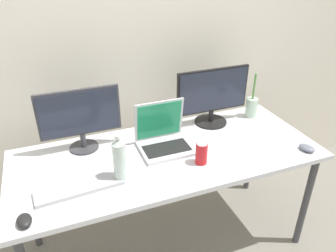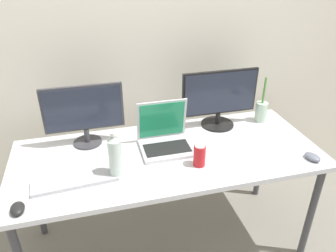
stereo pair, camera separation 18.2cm
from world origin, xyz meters
TOP-DOWN VIEW (x-y plane):
  - ground_plane at (0.00, 0.00)m, footprint 16.00×16.00m
  - wall_back at (0.00, 0.59)m, footprint 7.00×0.08m
  - work_desk at (0.00, 0.00)m, footprint 1.79×0.74m
  - monitor_left at (-0.45, 0.23)m, footprint 0.46×0.17m
  - monitor_center at (0.41, 0.25)m, footprint 0.50×0.22m
  - laptop_silver at (-0.00, 0.08)m, footprint 0.30×0.26m
  - keyboard_main at (-0.53, -0.14)m, footprint 0.44×0.15m
  - mouse_by_keyboard at (-0.78, -0.29)m, footprint 0.07×0.10m
  - mouse_by_laptop at (0.77, -0.27)m, footprint 0.09×0.11m
  - water_bottle at (-0.32, -0.14)m, footprint 0.07×0.07m
  - soda_can_near_keyboard at (0.14, -0.16)m, footprint 0.07×0.07m
  - bamboo_vase at (0.72, 0.23)m, footprint 0.08×0.08m

SIDE VIEW (x-z plane):
  - ground_plane at x=0.00m, z-range 0.00..0.00m
  - work_desk at x=0.00m, z-range 0.31..1.05m
  - keyboard_main at x=-0.53m, z-range 0.74..0.76m
  - mouse_by_laptop at x=0.77m, z-range 0.74..0.77m
  - mouse_by_keyboard at x=-0.78m, z-range 0.74..0.78m
  - soda_can_near_keyboard at x=0.14m, z-range 0.74..0.87m
  - laptop_silver at x=0.00m, z-range 0.67..0.94m
  - bamboo_vase at x=0.72m, z-range 0.66..0.97m
  - water_bottle at x=-0.32m, z-range 0.73..1.00m
  - monitor_center at x=0.41m, z-range 0.75..1.13m
  - monitor_left at x=-0.45m, z-range 0.76..1.14m
  - wall_back at x=0.00m, z-range 0.00..2.60m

